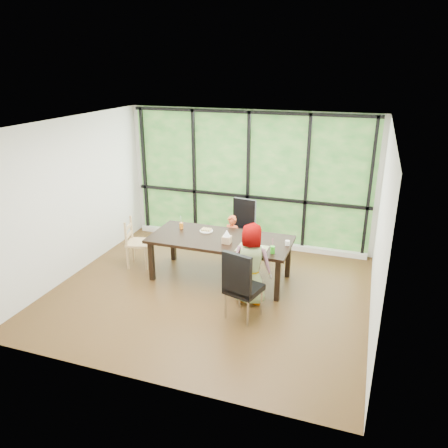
{
  "coord_description": "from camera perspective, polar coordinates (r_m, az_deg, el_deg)",
  "views": [
    {
      "loc": [
        2.25,
        -5.87,
        3.52
      ],
      "look_at": [
        0.11,
        0.41,
        1.05
      ],
      "focal_mm": 34.85,
      "sensor_mm": 36.0,
      "label": 1
    }
  ],
  "objects": [
    {
      "name": "child_toddler",
      "position": [
        7.98,
        1.03,
        -2.1
      ],
      "size": [
        0.38,
        0.29,
        0.93
      ],
      "primitive_type": "imported",
      "rotation": [
        0.0,
        0.0,
        -0.2
      ],
      "color": "#CF4E25",
      "rests_on": "ground"
    },
    {
      "name": "straw_pink",
      "position": [
        6.72,
        6.42,
        -2.62
      ],
      "size": [
        0.01,
        0.04,
        0.2
      ],
      "primitive_type": "cylinder",
      "rotation": [
        0.14,
        0.0,
        0.0
      ],
      "color": "pink",
      "rests_on": "green_cup"
    },
    {
      "name": "green_cup",
      "position": [
        6.76,
        6.39,
        -3.38
      ],
      "size": [
        0.07,
        0.07,
        0.12
      ],
      "primitive_type": "cylinder",
      "color": "green",
      "rests_on": "dining_table"
    },
    {
      "name": "back_wall",
      "position": [
        8.7,
        3.28,
        5.94
      ],
      "size": [
        5.0,
        0.0,
        5.0
      ],
      "primitive_type": "plane",
      "rotation": [
        1.57,
        0.0,
        0.0
      ],
      "color": "silver",
      "rests_on": "ground"
    },
    {
      "name": "placemat",
      "position": [
        6.91,
        3.72,
        -3.23
      ],
      "size": [
        0.48,
        0.35,
        0.01
      ],
      "primitive_type": "cube",
      "color": "tan",
      "rests_on": "dining_table"
    },
    {
      "name": "window_mullions",
      "position": [
        8.65,
        3.17,
        5.85
      ],
      "size": [
        4.8,
        0.06,
        2.65
      ],
      "primitive_type": null,
      "color": "black",
      "rests_on": "back_wall"
    },
    {
      "name": "chair_window_leather",
      "position": [
        8.32,
        2.13,
        -0.59
      ],
      "size": [
        0.52,
        0.52,
        1.08
      ],
      "primitive_type": "cube",
      "rotation": [
        0.0,
        0.0,
        -0.14
      ],
      "color": "black",
      "rests_on": "ground"
    },
    {
      "name": "foliage_backdrop",
      "position": [
        8.68,
        3.24,
        5.91
      ],
      "size": [
        4.8,
        0.02,
        2.65
      ],
      "primitive_type": "cube",
      "color": "#1D4F1E",
      "rests_on": "back_wall"
    },
    {
      "name": "window_sill",
      "position": [
        9.03,
        2.94,
        -2.23
      ],
      "size": [
        4.8,
        0.12,
        0.1
      ],
      "primitive_type": "cube",
      "color": "silver",
      "rests_on": "ground"
    },
    {
      "name": "child_older",
      "position": [
        6.64,
        3.57,
        -5.27
      ],
      "size": [
        0.64,
        0.42,
        1.29
      ],
      "primitive_type": "imported",
      "rotation": [
        0.0,
        0.0,
        3.16
      ],
      "color": "slate",
      "rests_on": "ground"
    },
    {
      "name": "chair_end_beech",
      "position": [
        8.05,
        -11.13,
        -2.42
      ],
      "size": [
        0.49,
        0.51,
        0.9
      ],
      "primitive_type": "cube",
      "rotation": [
        0.0,
        0.0,
        1.82
      ],
      "color": "tan",
      "rests_on": "ground"
    },
    {
      "name": "orange_cup",
      "position": [
        7.74,
        -5.63,
        -0.23
      ],
      "size": [
        0.07,
        0.07,
        0.11
      ],
      "primitive_type": "cylinder",
      "color": "orange",
      "rests_on": "dining_table"
    },
    {
      "name": "tissue",
      "position": [
        7.05,
        0.37,
        -1.2
      ],
      "size": [
        0.12,
        0.12,
        0.11
      ],
      "primitive_type": "cone",
      "color": "white",
      "rests_on": "tissue_box"
    },
    {
      "name": "dining_table",
      "position": [
        7.46,
        -0.48,
        -4.52
      ],
      "size": [
        2.47,
        1.27,
        0.75
      ],
      "primitive_type": "cube",
      "rotation": [
        0.0,
        0.0,
        0.09
      ],
      "color": "black",
      "rests_on": "ground"
    },
    {
      "name": "crepe_rolls_near",
      "position": [
        6.93,
        4.08,
        -2.91
      ],
      "size": [
        0.05,
        0.12,
        0.04
      ],
      "primitive_type": null,
      "color": "tan",
      "rests_on": "plate_near"
    },
    {
      "name": "chair_interior_leather",
      "position": [
        6.3,
        2.63,
        -7.86
      ],
      "size": [
        0.57,
        0.57,
        1.08
      ],
      "primitive_type": "cube",
      "rotation": [
        0.0,
        0.0,
        2.87
      ],
      "color": "black",
      "rests_on": "ground"
    },
    {
      "name": "tissue_box",
      "position": [
        7.09,
        0.37,
        -2.06
      ],
      "size": [
        0.14,
        0.14,
        0.12
      ],
      "primitive_type": "cube",
      "color": "tan",
      "rests_on": "dining_table"
    },
    {
      "name": "plate_far",
      "position": [
        7.61,
        -2.34,
        -0.9
      ],
      "size": [
        0.23,
        0.23,
        0.01
      ],
      "primitive_type": "cylinder",
      "color": "white",
      "rests_on": "dining_table"
    },
    {
      "name": "straw_white",
      "position": [
        7.71,
        -5.65,
        0.42
      ],
      "size": [
        0.01,
        0.04,
        0.2
      ],
      "primitive_type": "cylinder",
      "rotation": [
        0.14,
        0.0,
        0.0
      ],
      "color": "white",
      "rests_on": "orange_cup"
    },
    {
      "name": "plate_near",
      "position": [
        6.94,
        4.08,
        -3.11
      ],
      "size": [
        0.26,
        0.26,
        0.02
      ],
      "primitive_type": "cylinder",
      "color": "white",
      "rests_on": "dining_table"
    },
    {
      "name": "ground",
      "position": [
        7.21,
        -1.88,
        -8.84
      ],
      "size": [
        5.0,
        5.0,
        0.0
      ],
      "primitive_type": "plane",
      "color": "black",
      "rests_on": "ground"
    },
    {
      "name": "crepe_rolls_far",
      "position": [
        7.6,
        -2.35,
        -0.73
      ],
      "size": [
        0.2,
        0.12,
        0.04
      ],
      "primitive_type": null,
      "color": "tan",
      "rests_on": "plate_far"
    },
    {
      "name": "white_mug",
      "position": [
        7.09,
        8.33,
        -2.47
      ],
      "size": [
        0.08,
        0.08,
        0.08
      ],
      "primitive_type": "cylinder",
      "color": "white",
      "rests_on": "dining_table"
    }
  ]
}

